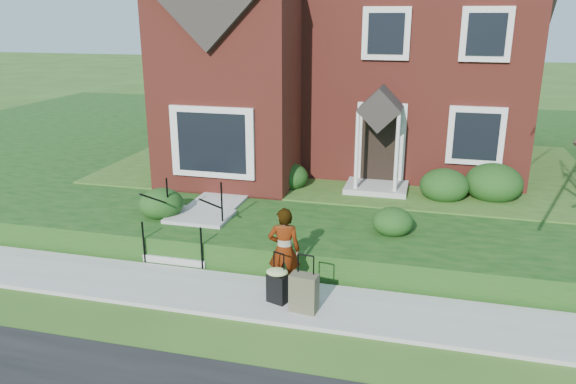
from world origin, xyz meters
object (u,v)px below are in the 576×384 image
(front_steps, at_px, (192,230))
(suitcase_black, at_px, (277,283))
(suitcase_olive, at_px, (304,293))
(woman, at_px, (284,250))

(front_steps, height_order, suitcase_black, front_steps)
(suitcase_black, bearing_deg, suitcase_olive, 0.80)
(woman, height_order, suitcase_black, woman)
(woman, xyz_separation_m, suitcase_black, (-0.00, -0.48, -0.45))
(woman, bearing_deg, front_steps, -41.31)
(front_steps, relative_size, woman, 1.23)
(woman, distance_m, suitcase_black, 0.66)
(front_steps, height_order, woman, woman)
(front_steps, height_order, suitcase_olive, front_steps)
(front_steps, xyz_separation_m, woman, (2.52, -1.49, 0.43))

